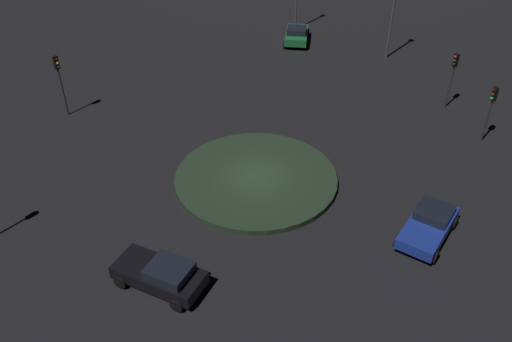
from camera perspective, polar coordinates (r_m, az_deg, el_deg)
name	(u,v)px	position (r m, az deg, el deg)	size (l,w,h in m)	color
ground_plane	(256,181)	(30.94, 0.00, -1.03)	(116.77, 116.77, 0.00)	black
roundabout_island	(256,178)	(30.84, 0.00, -0.78)	(9.42, 9.42, 0.34)	#263823
car_blue	(429,225)	(28.27, 18.06, -5.48)	(3.18, 4.52, 1.38)	#1E38A5
car_green	(297,34)	(48.74, 4.39, 14.39)	(2.57, 4.16, 1.43)	#1E7238
car_black	(161,274)	(24.84, -10.12, -10.84)	(4.47, 2.68, 1.45)	black
traffic_light_southwest	(453,70)	(39.33, 20.40, 10.12)	(0.38, 0.39, 4.06)	#2D2D2D
traffic_light_east	(59,74)	(38.23, -20.36, 9.72)	(0.38, 0.35, 4.35)	#2D2D2D
traffic_light_southwest_near	(492,103)	(36.16, 23.95, 6.66)	(0.40, 0.37, 3.82)	#2D2D2D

